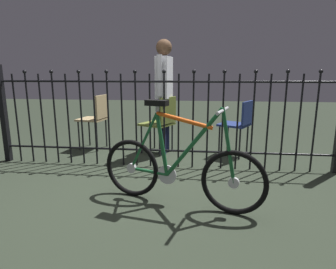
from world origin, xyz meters
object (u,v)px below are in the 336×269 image
Objects in this scene: bicycle at (179,169)px; chair_tan at (96,116)px; chair_navy at (239,122)px; chair_olive at (162,120)px; person_visitor at (164,87)px.

chair_tan is at bearing 128.39° from bicycle.
bicycle reaches higher than chair_navy.
chair_navy is at bearing -4.67° from chair_tan.
bicycle is 1.72m from chair_olive.
chair_olive is at bearing 178.08° from chair_navy.
bicycle reaches higher than chair_olive.
chair_navy is (1.12, -0.04, -0.01)m from chair_olive.
chair_olive is 0.51× the size of person_visitor.
chair_olive is at bearing -7.57° from chair_tan.
bicycle reaches higher than chair_tan.
chair_olive reaches higher than chair_navy.
chair_olive is 1.05× the size of chair_navy.
chair_olive is 0.99× the size of chair_tan.
chair_navy is (0.74, 1.63, 0.17)m from bicycle.
chair_olive is (-0.38, 1.67, 0.17)m from bicycle.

